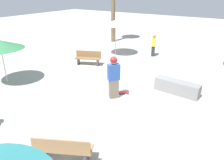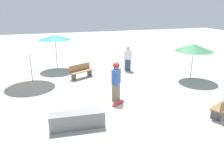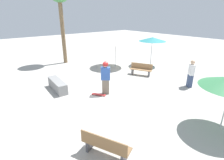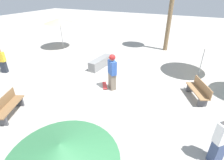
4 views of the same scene
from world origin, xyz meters
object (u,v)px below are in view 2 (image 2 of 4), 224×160
concrete_ledge (77,120)px  bystander_watching (128,58)px  shade_umbrella_cream (28,46)px  shade_umbrella_teal (55,37)px  skater_main (116,80)px  bench_far (81,71)px  skateboard (118,103)px  shade_umbrella_green (194,48)px

concrete_ledge → bystander_watching: 8.09m
shade_umbrella_cream → shade_umbrella_teal: shade_umbrella_teal is taller
skater_main → bystander_watching: bearing=-168.3°
concrete_ledge → shade_umbrella_teal: size_ratio=0.85×
bench_far → bystander_watching: (-0.64, 3.43, 0.42)m
shade_umbrella_cream → bystander_watching: 6.53m
shade_umbrella_cream → bystander_watching: size_ratio=1.58×
shade_umbrella_teal → skater_main: bearing=18.3°
bystander_watching → bench_far: bearing=56.0°
bystander_watching → skateboard: bearing=109.0°
shade_umbrella_green → bench_far: bearing=-110.7°
skateboard → concrete_ledge: size_ratio=0.38×
bench_far → shade_umbrella_green: (2.42, 6.40, 1.55)m
skateboard → shade_umbrella_teal: shade_umbrella_teal is taller
concrete_ledge → shade_umbrella_green: shade_umbrella_green is taller
bench_far → skateboard: bearing=74.5°
shade_umbrella_green → bystander_watching: size_ratio=1.31×
shade_umbrella_cream → shade_umbrella_green: shade_umbrella_cream is taller
skater_main → shade_umbrella_teal: 7.14m
concrete_ledge → shade_umbrella_cream: 6.41m
skateboard → bystander_watching: (-5.11, 2.54, 0.79)m
skater_main → shade_umbrella_cream: (-3.98, -3.87, 1.16)m
shade_umbrella_cream → shade_umbrella_teal: bearing=148.2°
bystander_watching → skater_main: bearing=107.2°
skater_main → shade_umbrella_cream: size_ratio=0.70×
bench_far → shade_umbrella_teal: bearing=-91.5°
skateboard → shade_umbrella_cream: shade_umbrella_cream is taller
concrete_ledge → shade_umbrella_cream: shade_umbrella_cream is taller
shade_umbrella_cream → skateboard: bearing=40.7°
skater_main → concrete_ledge: size_ratio=0.91×
skater_main → shade_umbrella_green: (-1.59, 5.46, 0.96)m
skater_main → shade_umbrella_cream: 5.67m
shade_umbrella_green → shade_umbrella_teal: shade_umbrella_teal is taller
shade_umbrella_green → bystander_watching: shade_umbrella_green is taller
skateboard → bench_far: bearing=-112.5°
skater_main → bench_far: size_ratio=1.16×
shade_umbrella_green → shade_umbrella_teal: size_ratio=0.92×
shade_umbrella_teal → shade_umbrella_green: bearing=56.4°
shade_umbrella_cream → bench_far: bearing=90.5°
shade_umbrella_green → skateboard: bearing=-69.5°
skater_main → shade_umbrella_teal: size_ratio=0.78×
skater_main → skateboard: skater_main is taller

